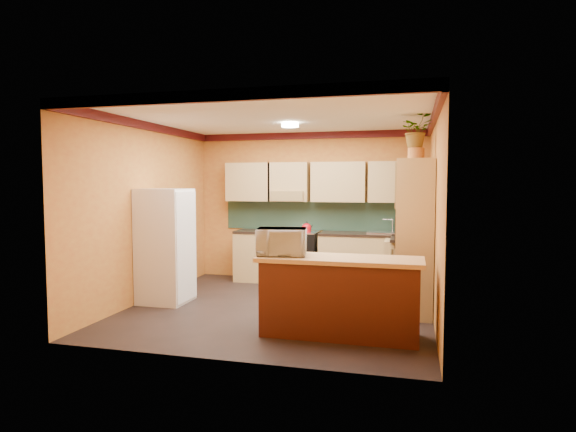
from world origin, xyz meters
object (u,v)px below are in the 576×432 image
(microwave, at_px, (282,242))
(pantry, at_px, (415,237))
(base_cabinets_back, at_px, (336,259))
(fridge, at_px, (165,246))
(stove, at_px, (302,257))
(breakfast_bar, at_px, (339,299))

(microwave, bearing_deg, pantry, 29.38)
(base_cabinets_back, relative_size, fridge, 2.15)
(stove, distance_m, fridge, 2.54)
(fridge, xyz_separation_m, breakfast_bar, (2.76, -0.96, -0.41))
(stove, xyz_separation_m, fridge, (-1.66, -1.88, 0.39))
(base_cabinets_back, relative_size, microwave, 6.32)
(base_cabinets_back, distance_m, stove, 0.63)
(pantry, xyz_separation_m, microwave, (-1.54, -1.24, 0.04))
(breakfast_bar, xyz_separation_m, microwave, (-0.70, 0.00, 0.65))
(base_cabinets_back, height_order, fridge, fridge)
(microwave, bearing_deg, base_cabinets_back, 76.00)
(breakfast_bar, bearing_deg, microwave, 180.00)
(pantry, distance_m, breakfast_bar, 1.62)
(pantry, relative_size, breakfast_bar, 1.17)
(fridge, distance_m, breakfast_bar, 2.95)
(fridge, relative_size, breakfast_bar, 0.94)
(base_cabinets_back, bearing_deg, microwave, -94.48)
(stove, xyz_separation_m, microwave, (0.40, -2.84, 0.63))
(pantry, relative_size, microwave, 3.63)
(base_cabinets_back, distance_m, fridge, 2.99)
(base_cabinets_back, bearing_deg, stove, -180.00)
(stove, xyz_separation_m, breakfast_bar, (1.10, -2.84, -0.02))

